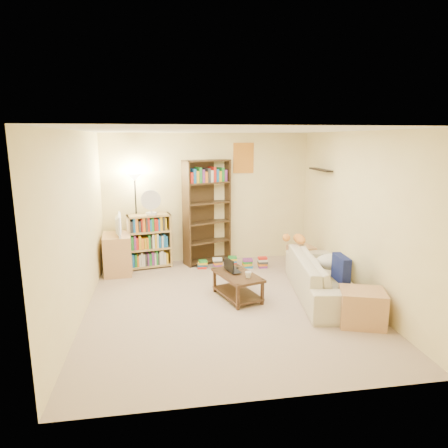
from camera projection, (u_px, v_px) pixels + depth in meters
The scene contains 19 objects.
room at pixel (226, 195), 5.57m from camera, with size 4.50×4.54×2.52m.
sofa at pixel (324, 277), 6.14m from camera, with size 1.13×2.23×0.62m, color #BFB99E.
navy_pillow at pixel (341, 269), 5.63m from camera, with size 0.41×0.12×0.37m, color #121A4F.
cream_blanket at pixel (334, 262), 6.14m from camera, with size 0.57×0.41×0.25m, color beige.
tabby_cat at pixel (297, 239), 6.85m from camera, with size 0.50×0.23×0.17m.
coffee_table at pixel (237, 283), 6.06m from camera, with size 0.72×0.97×0.39m.
laptop at pixel (236, 270), 6.17m from camera, with size 0.32×0.41×0.03m, color black.
laptop_screen at pixel (229, 265), 6.09m from camera, with size 0.01×0.29×0.19m, color white.
mug at pixel (248, 275), 5.86m from camera, with size 0.14×0.14×0.09m, color silver.
tv_remote at pixel (234, 267), 6.32m from camera, with size 0.05×0.15×0.02m, color black.
tv_stand at pixel (117, 254), 7.18m from camera, with size 0.47×0.66×0.71m, color tan.
television at pixel (116, 225), 7.06m from camera, with size 0.14×0.65×0.37m, color black.
tall_bookshelf at pixel (207, 210), 7.65m from camera, with size 0.95×0.62×2.00m.
short_bookshelf at pixel (149, 241), 7.48m from camera, with size 0.84×0.46×1.02m.
desk_fan at pixel (151, 202), 7.28m from camera, with size 0.36×0.20×0.46m.
floor_lamp at pixel (135, 193), 7.37m from camera, with size 0.30×0.30×1.77m.
side_table at pixel (301, 259), 7.31m from camera, with size 0.41×0.41×0.47m, color tan.
end_cabinet at pixel (362, 307), 5.20m from camera, with size 0.56×0.47×0.47m, color tan.
book_stacks at pixel (234, 263), 7.51m from camera, with size 1.31×0.29×0.22m.
Camera 1 is at (-0.90, -5.45, 2.39)m, focal length 32.00 mm.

